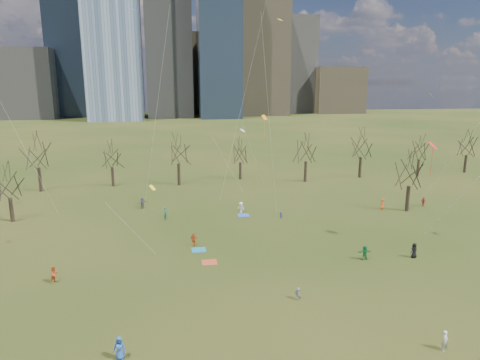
{
  "coord_description": "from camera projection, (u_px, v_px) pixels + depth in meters",
  "views": [
    {
      "loc": [
        -7.99,
        -38.12,
        18.57
      ],
      "look_at": [
        0.0,
        12.0,
        7.0
      ],
      "focal_mm": 32.0,
      "sensor_mm": 36.0,
      "label": 1
    }
  ],
  "objects": [
    {
      "name": "person_12",
      "position": [
        383.0,
        204.0,
        64.17
      ],
      "size": [
        0.79,
        0.93,
        1.6
      ],
      "primitive_type": "imported",
      "rotation": [
        0.0,
        0.0,
        1.14
      ],
      "color": "#FF5D1C",
      "rests_on": "ground"
    },
    {
      "name": "blanket_crimson",
      "position": [
        209.0,
        262.0,
        45.23
      ],
      "size": [
        1.6,
        1.5,
        0.03
      ],
      "primitive_type": "cube",
      "color": "#AE3F22",
      "rests_on": "ground"
    },
    {
      "name": "person_11",
      "position": [
        143.0,
        203.0,
        64.44
      ],
      "size": [
        1.61,
        1.38,
        1.75
      ],
      "primitive_type": "imported",
      "rotation": [
        0.0,
        0.0,
        0.64
      ],
      "color": "#595A5E",
      "rests_on": "ground"
    },
    {
      "name": "person_0",
      "position": [
        120.0,
        348.0,
        29.2
      ],
      "size": [
        0.87,
        0.6,
        1.7
      ],
      "primitive_type": "imported",
      "rotation": [
        0.0,
        0.0,
        6.21
      ],
      "color": "#2652A6",
      "rests_on": "ground"
    },
    {
      "name": "blanket_teal",
      "position": [
        199.0,
        250.0,
        48.59
      ],
      "size": [
        1.6,
        1.5,
        0.03
      ],
      "primitive_type": "cube",
      "color": "#176B8A",
      "rests_on": "ground"
    },
    {
      "name": "person_3",
      "position": [
        298.0,
        293.0,
        37.4
      ],
      "size": [
        0.64,
        0.83,
        1.13
      ],
      "primitive_type": "imported",
      "rotation": [
        0.0,
        0.0,
        1.91
      ],
      "color": "#5C5D61",
      "rests_on": "ground"
    },
    {
      "name": "ground",
      "position": [
        259.0,
        276.0,
        42.06
      ],
      "size": [
        500.0,
        500.0,
        0.0
      ],
      "primitive_type": "plane",
      "color": "black",
      "rests_on": "ground"
    },
    {
      "name": "person_8",
      "position": [
        281.0,
        215.0,
        59.72
      ],
      "size": [
        0.41,
        0.5,
        0.99
      ],
      "primitive_type": "imported",
      "rotation": [
        0.0,
        0.0,
        4.78
      ],
      "color": "#2934B3",
      "rests_on": "ground"
    },
    {
      "name": "person_10",
      "position": [
        423.0,
        201.0,
        65.82
      ],
      "size": [
        0.83,
        0.36,
        1.42
      ],
      "primitive_type": "imported",
      "rotation": [
        0.0,
        0.0,
        0.01
      ],
      "color": "red",
      "rests_on": "ground"
    },
    {
      "name": "person_6",
      "position": [
        414.0,
        250.0,
        46.27
      ],
      "size": [
        0.94,
        0.75,
        1.67
      ],
      "primitive_type": "imported",
      "rotation": [
        0.0,
        0.0,
        3.45
      ],
      "color": "black",
      "rests_on": "ground"
    },
    {
      "name": "person_5",
      "position": [
        365.0,
        253.0,
        45.71
      ],
      "size": [
        1.54,
        0.54,
        1.64
      ],
      "primitive_type": "imported",
      "rotation": [
        0.0,
        0.0,
        3.1
      ],
      "color": "#197337",
      "rests_on": "ground"
    },
    {
      "name": "downtown_skyline",
      "position": [
        179.0,
        45.0,
        235.83
      ],
      "size": [
        212.5,
        78.0,
        118.0
      ],
      "color": "slate",
      "rests_on": "ground"
    },
    {
      "name": "person_2",
      "position": [
        54.0,
        274.0,
        40.48
      ],
      "size": [
        1.0,
        1.03,
        1.67
      ],
      "primitive_type": "imported",
      "rotation": [
        0.0,
        0.0,
        0.89
      ],
      "color": "#C64A1C",
      "rests_on": "ground"
    },
    {
      "name": "kites_airborne",
      "position": [
        227.0,
        128.0,
        54.29
      ],
      "size": [
        68.48,
        35.29,
        32.09
      ],
      "color": "#E6F426",
      "rests_on": "ground"
    },
    {
      "name": "person_13",
      "position": [
        166.0,
        214.0,
        58.89
      ],
      "size": [
        0.58,
        0.76,
        1.86
      ],
      "primitive_type": "imported",
      "rotation": [
        0.0,
        0.0,
        1.78
      ],
      "color": "#186E56",
      "rests_on": "ground"
    },
    {
      "name": "blanket_navy",
      "position": [
        244.0,
        215.0,
        61.31
      ],
      "size": [
        1.6,
        1.5,
        0.03
      ],
      "primitive_type": "cube",
      "color": "blue",
      "rests_on": "ground"
    },
    {
      "name": "bare_tree_row",
      "position": [
        217.0,
        154.0,
        76.52
      ],
      "size": [
        113.04,
        29.8,
        9.5
      ],
      "color": "black",
      "rests_on": "ground"
    },
    {
      "name": "person_1",
      "position": [
        445.0,
        340.0,
        30.26
      ],
      "size": [
        0.64,
        0.65,
        1.51
      ],
      "primitive_type": "imported",
      "rotation": [
        0.0,
        0.0,
        0.82
      ],
      "color": "silver",
      "rests_on": "ground"
    },
    {
      "name": "person_9",
      "position": [
        241.0,
        207.0,
        62.34
      ],
      "size": [
        1.18,
        1.13,
        1.61
      ],
      "primitive_type": "imported",
      "rotation": [
        0.0,
        0.0,
        5.59
      ],
      "color": "white",
      "rests_on": "ground"
    },
    {
      "name": "person_4",
      "position": [
        194.0,
        240.0,
        49.56
      ],
      "size": [
        1.01,
        0.86,
        1.63
      ],
      "primitive_type": "imported",
      "rotation": [
        0.0,
        0.0,
        2.56
      ],
      "color": "#DE4918",
      "rests_on": "ground"
    }
  ]
}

